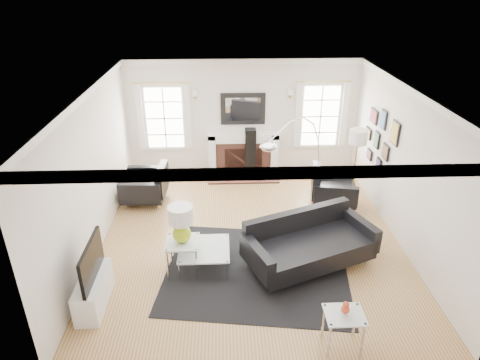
{
  "coord_description": "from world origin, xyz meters",
  "views": [
    {
      "loc": [
        -0.47,
        -6.79,
        4.53
      ],
      "look_at": [
        -0.18,
        0.3,
        1.08
      ],
      "focal_mm": 32.0,
      "sensor_mm": 36.0,
      "label": 1
    }
  ],
  "objects_px": {
    "fireplace": "(243,155)",
    "sofa": "(308,244)",
    "armchair_right": "(331,189)",
    "coffee_table": "(204,250)",
    "arc_floor_lamp": "(295,161)",
    "gourd_lamp": "(181,222)",
    "armchair_left": "(148,186)"
  },
  "relations": [
    {
      "from": "armchair_right",
      "to": "coffee_table",
      "type": "distance_m",
      "value": 3.35
    },
    {
      "from": "armchair_left",
      "to": "armchair_right",
      "type": "height_order",
      "value": "armchair_right"
    },
    {
      "from": "fireplace",
      "to": "sofa",
      "type": "bearing_deg",
      "value": -75.57
    },
    {
      "from": "sofa",
      "to": "armchair_left",
      "type": "height_order",
      "value": "sofa"
    },
    {
      "from": "fireplace",
      "to": "sofa",
      "type": "xyz_separation_m",
      "value": [
        0.92,
        -3.59,
        -0.16
      ]
    },
    {
      "from": "armchair_left",
      "to": "gourd_lamp",
      "type": "distance_m",
      "value": 2.72
    },
    {
      "from": "coffee_table",
      "to": "arc_floor_lamp",
      "type": "distance_m",
      "value": 2.68
    },
    {
      "from": "armchair_left",
      "to": "gourd_lamp",
      "type": "xyz_separation_m",
      "value": [
        0.96,
        -2.48,
        0.59
      ]
    },
    {
      "from": "gourd_lamp",
      "to": "arc_floor_lamp",
      "type": "height_order",
      "value": "arc_floor_lamp"
    },
    {
      "from": "gourd_lamp",
      "to": "sofa",
      "type": "bearing_deg",
      "value": 4.04
    },
    {
      "from": "fireplace",
      "to": "sofa",
      "type": "distance_m",
      "value": 3.71
    },
    {
      "from": "armchair_right",
      "to": "arc_floor_lamp",
      "type": "relative_size",
      "value": 0.55
    },
    {
      "from": "coffee_table",
      "to": "armchair_right",
      "type": "bearing_deg",
      "value": 38.21
    },
    {
      "from": "fireplace",
      "to": "gourd_lamp",
      "type": "relative_size",
      "value": 2.63
    },
    {
      "from": "fireplace",
      "to": "armchair_right",
      "type": "xyz_separation_m",
      "value": [
        1.8,
        -1.55,
        -0.16
      ]
    },
    {
      "from": "sofa",
      "to": "arc_floor_lamp",
      "type": "relative_size",
      "value": 1.13
    },
    {
      "from": "armchair_left",
      "to": "arc_floor_lamp",
      "type": "xyz_separation_m",
      "value": [
        3.09,
        -0.52,
        0.76
      ]
    },
    {
      "from": "fireplace",
      "to": "gourd_lamp",
      "type": "xyz_separation_m",
      "value": [
        -1.17,
        -3.74,
        0.43
      ]
    },
    {
      "from": "fireplace",
      "to": "armchair_left",
      "type": "distance_m",
      "value": 2.48
    },
    {
      "from": "armchair_right",
      "to": "arc_floor_lamp",
      "type": "xyz_separation_m",
      "value": [
        -0.84,
        -0.23,
        0.76
      ]
    },
    {
      "from": "sofa",
      "to": "gourd_lamp",
      "type": "bearing_deg",
      "value": -175.96
    },
    {
      "from": "sofa",
      "to": "armchair_right",
      "type": "height_order",
      "value": "sofa"
    },
    {
      "from": "armchair_right",
      "to": "arc_floor_lamp",
      "type": "bearing_deg",
      "value": -164.42
    },
    {
      "from": "fireplace",
      "to": "sofa",
      "type": "height_order",
      "value": "fireplace"
    },
    {
      "from": "sofa",
      "to": "armchair_right",
      "type": "bearing_deg",
      "value": 66.79
    },
    {
      "from": "armchair_left",
      "to": "armchair_right",
      "type": "relative_size",
      "value": 0.91
    },
    {
      "from": "coffee_table",
      "to": "arc_floor_lamp",
      "type": "height_order",
      "value": "arc_floor_lamp"
    },
    {
      "from": "sofa",
      "to": "armchair_left",
      "type": "xyz_separation_m",
      "value": [
        -3.06,
        2.33,
        -0.01
      ]
    },
    {
      "from": "sofa",
      "to": "arc_floor_lamp",
      "type": "height_order",
      "value": "arc_floor_lamp"
    },
    {
      "from": "fireplace",
      "to": "arc_floor_lamp",
      "type": "xyz_separation_m",
      "value": [
        0.96,
        -1.79,
        0.6
      ]
    },
    {
      "from": "armchair_right",
      "to": "fireplace",
      "type": "bearing_deg",
      "value": 139.22
    },
    {
      "from": "coffee_table",
      "to": "armchair_left",
      "type": "bearing_deg",
      "value": 118.89
    }
  ]
}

